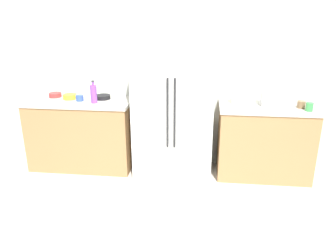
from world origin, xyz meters
The scene contains 13 objects.
kitchen_back_panel centered at (0.00, 2.01, 1.31)m, with size 5.26×0.10×2.62m, color silver.
counter_left centered at (-1.30, 1.67, 0.45)m, with size 1.34×0.59×0.91m.
counter_right centered at (1.02, 1.67, 0.45)m, with size 1.14×0.59×0.91m.
refrigerator centered at (-0.09, 1.62, 0.89)m, with size 0.94×0.67×1.78m.
toaster centered at (1.06, 1.68, 1.00)m, with size 0.23×0.17×0.20m, color silver.
rice_cooker centered at (0.71, 1.71, 1.03)m, with size 0.25×0.25×0.28m.
bottle_a centered at (-1.06, 1.57, 1.02)m, with size 0.08×0.08×0.28m.
cup_a centered at (1.39, 1.62, 0.95)m, with size 0.09×0.09×0.08m, color brown.
cup_b centered at (-1.27, 1.63, 0.94)m, with size 0.09×0.09×0.07m, color blue.
cup_c centered at (1.44, 1.51, 0.95)m, with size 0.08×0.08×0.10m, color green.
bowl_a centered at (-1.02, 1.76, 0.93)m, with size 0.20×0.20×0.05m, color black.
bowl_b centered at (-1.66, 1.79, 0.93)m, with size 0.16×0.16×0.05m, color red.
bowl_c centered at (-1.43, 1.71, 0.94)m, with size 0.17×0.17×0.06m, color yellow.
Camera 1 is at (0.27, -2.19, 1.98)m, focal length 35.23 mm.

